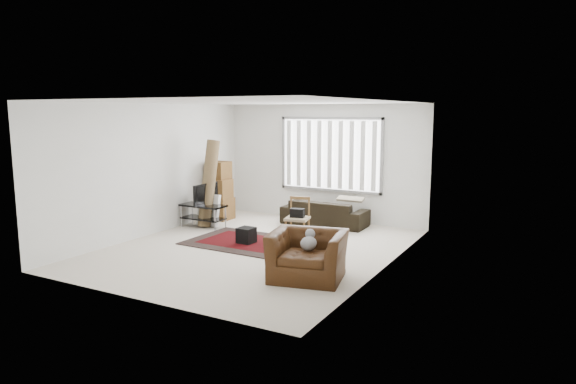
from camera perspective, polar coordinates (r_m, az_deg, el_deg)
name	(u,v)px	position (r m, az deg, el deg)	size (l,w,h in m)	color
room	(270,153)	(9.77, -2.00, 4.40)	(6.00, 6.02, 2.71)	beige
persian_rug	(252,243)	(10.04, -4.07, -5.62)	(2.47, 1.67, 0.02)	black
tv_stand	(203,211)	(11.44, -9.40, -2.08)	(1.02, 0.46, 0.51)	black
tv	(203,194)	(11.37, -9.45, -0.21)	(0.82, 0.11, 0.47)	black
subwoofer	(246,235)	(9.96, -4.66, -4.80)	(0.30, 0.30, 0.30)	black
moving_boxes	(219,193)	(12.20, -7.64, -0.07)	(0.56, 0.52, 1.37)	brown
white_flatpack	(209,210)	(11.60, -8.82, -1.96)	(0.56, 0.08, 0.71)	silver
rolled_rug	(209,183)	(11.43, -8.79, 0.96)	(0.29, 0.29, 1.91)	brown
sofa	(325,209)	(11.54, 4.10, -1.88)	(1.92, 0.83, 0.74)	black
side_chair	(298,216)	(10.27, 1.08, -2.70)	(0.53, 0.53, 0.83)	#948261
armchair	(308,252)	(7.85, 2.20, -6.67)	(1.31, 1.20, 0.83)	#3B1F0C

